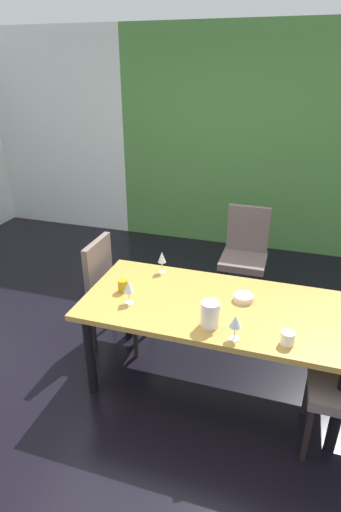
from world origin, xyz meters
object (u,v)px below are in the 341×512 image
Objects in this scene: wine_glass_center at (235,322)px; pitcher_corner at (210,314)px; wine_glass_front at (129,288)px; cup_left at (123,286)px; cup_near_window at (288,338)px; dining_table at (216,313)px; chair_head_far at (245,250)px; serving_bowl_south at (243,298)px; wine_glass_east at (162,258)px; chair_left_far at (113,287)px.

wine_glass_center is 0.20m from pitcher_corner.
wine_glass_front is 0.19m from cup_left.
cup_left is (-1.18, 0.27, 0.00)m from cup_near_window.
dining_table is 1.94× the size of chair_head_far.
serving_bowl_south is (0.17, 0.10, 0.10)m from dining_table.
wine_glass_front is (-0.61, -1.51, 0.30)m from chair_head_far.
chair_head_far is at bearing 67.83° from wine_glass_front.
chair_head_far is (0.02, 1.34, -0.09)m from dining_table.
dining_table is 0.59m from cup_near_window.
chair_head_far is at bearing 96.65° from serving_bowl_south.
wine_glass_center is at bearing 95.18° from chair_head_far.
wine_glass_center is 0.98m from wine_glass_east.
chair_left_far reaches higher than cup_near_window.
wine_glass_center reaches higher than serving_bowl_south.
cup_left is at bearing -177.25° from dining_table.
chair_head_far reaches higher than pitcher_corner.
chair_head_far is 1.18m from wine_glass_east.
cup_left is 0.53× the size of pitcher_corner.
pitcher_corner is at bearing -88.79° from dining_table.
chair_left_far is at bearing 149.46° from pitcher_corner.
wine_glass_east is at bearing 146.95° from dining_table.
dining_table is at bearing 88.96° from chair_head_far.
serving_bowl_south is 0.88m from cup_left.
wine_glass_east is (-0.54, -1.00, 0.30)m from chair_head_far.
chair_head_far is 1.72m from cup_near_window.
chair_head_far is 5.43× the size of wine_glass_east.
chair_head_far reaches higher than cup_left.
wine_glass_east is at bearing 135.13° from wine_glass_center.
chair_left_far reaches higher than wine_glass_center.
wine_glass_front is 1.19× the size of serving_bowl_south.
chair_left_far is 1.15m from serving_bowl_south.
wine_glass_center is at bearing -63.38° from dining_table.
wine_glass_front is at bearing -51.24° from cup_left.
wine_glass_front is at bearing -160.41° from serving_bowl_south.
pitcher_corner is (-0.16, -0.37, 0.07)m from serving_bowl_south.
cup_near_window is at bearing -32.33° from dining_table.
pitcher_corner is (0.01, -0.26, 0.17)m from dining_table.
wine_glass_center is (1.12, -0.65, 0.31)m from chair_left_far.
cup_near_window is at bearing 105.67° from chair_head_far.
wine_glass_center is at bearing -171.26° from cup_near_window.
wine_glass_center is (0.15, -1.70, 0.30)m from chair_head_far.
serving_bowl_south is at bearing 127.71° from cup_near_window.
serving_bowl_south is 0.41m from pitcher_corner.
wine_glass_front is 0.60m from pitcher_corner.
wine_glass_east is (0.43, 0.04, 0.31)m from chair_left_far.
serving_bowl_south is 1.69× the size of cup_near_window.
pitcher_corner is at bearing -18.14° from cup_left.
cup_near_window is at bearing -52.29° from serving_bowl_south.
wine_glass_east is 1.03× the size of pitcher_corner.
chair_head_far is 1.62m from pitcher_corner.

